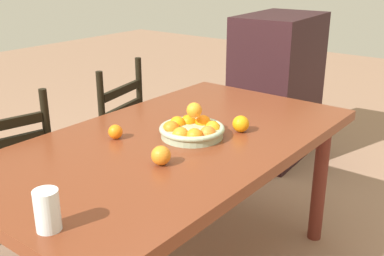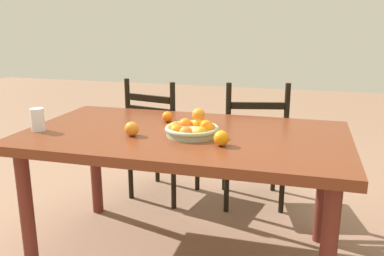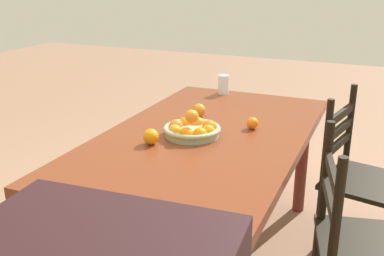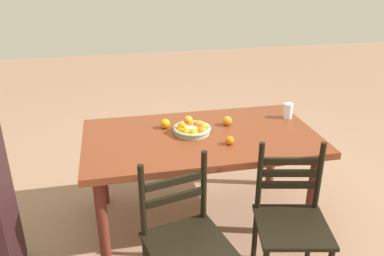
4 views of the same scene
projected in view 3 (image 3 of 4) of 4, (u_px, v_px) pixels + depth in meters
dining_table at (205, 148)px, 2.30m from camera, size 1.71×0.95×0.73m
chair_near_window at (364, 249)px, 1.83m from camera, size 0.53×0.53×0.91m
chair_by_cabinet at (360, 179)px, 2.44m from camera, size 0.51×0.51×0.91m
fruit_bowl at (192, 130)px, 2.23m from camera, size 0.28×0.28×0.14m
orange_loose_0 at (252, 123)px, 2.33m from camera, size 0.06×0.06×0.06m
orange_loose_1 at (199, 110)px, 2.52m from camera, size 0.07×0.07×0.07m
orange_loose_2 at (151, 137)px, 2.12m from camera, size 0.07×0.07×0.07m
drinking_glass at (223, 84)px, 2.99m from camera, size 0.07×0.07×0.12m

